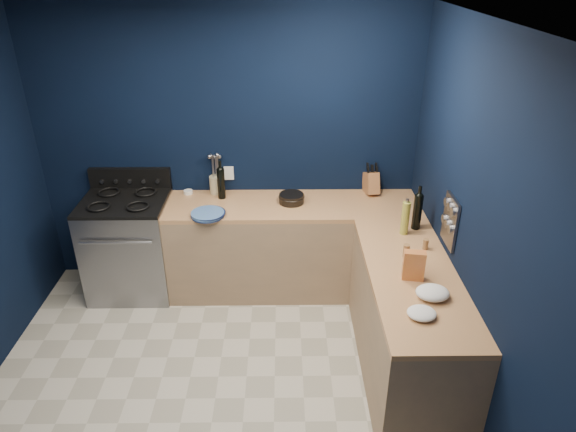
{
  "coord_description": "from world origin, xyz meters",
  "views": [
    {
      "loc": [
        0.51,
        -2.77,
        2.94
      ],
      "look_at": [
        0.55,
        1.0,
        1.0
      ],
      "focal_mm": 32.07,
      "sensor_mm": 36.0,
      "label": 1
    }
  ],
  "objects_px": {
    "utensil_crock": "(217,185)",
    "crouton_bag": "(414,265)",
    "plate_stack": "(208,214)",
    "knife_block": "(371,183)",
    "gas_range": "(131,247)"
  },
  "relations": [
    {
      "from": "plate_stack",
      "to": "utensil_crock",
      "type": "xyz_separation_m",
      "value": [
        0.03,
        0.49,
        0.06
      ]
    },
    {
      "from": "knife_block",
      "to": "crouton_bag",
      "type": "xyz_separation_m",
      "value": [
        0.07,
        -1.45,
        0.01
      ]
    },
    {
      "from": "plate_stack",
      "to": "crouton_bag",
      "type": "height_order",
      "value": "crouton_bag"
    },
    {
      "from": "gas_range",
      "to": "crouton_bag",
      "type": "height_order",
      "value": "crouton_bag"
    },
    {
      "from": "plate_stack",
      "to": "utensil_crock",
      "type": "distance_m",
      "value": 0.49
    },
    {
      "from": "plate_stack",
      "to": "knife_block",
      "type": "relative_size",
      "value": 1.41
    },
    {
      "from": "gas_range",
      "to": "knife_block",
      "type": "distance_m",
      "value": 2.35
    },
    {
      "from": "plate_stack",
      "to": "knife_block",
      "type": "xyz_separation_m",
      "value": [
        1.48,
        0.47,
        0.08
      ]
    },
    {
      "from": "gas_range",
      "to": "knife_block",
      "type": "bearing_deg",
      "value": 6.31
    },
    {
      "from": "knife_block",
      "to": "plate_stack",
      "type": "bearing_deg",
      "value": -172.31
    },
    {
      "from": "utensil_crock",
      "to": "gas_range",
      "type": "bearing_deg",
      "value": -161.65
    },
    {
      "from": "plate_stack",
      "to": "crouton_bag",
      "type": "xyz_separation_m",
      "value": [
        1.56,
        -0.98,
        0.09
      ]
    },
    {
      "from": "crouton_bag",
      "to": "gas_range",
      "type": "bearing_deg",
      "value": 162.37
    },
    {
      "from": "gas_range",
      "to": "utensil_crock",
      "type": "relative_size",
      "value": 5.55
    },
    {
      "from": "utensil_crock",
      "to": "crouton_bag",
      "type": "bearing_deg",
      "value": -43.8
    }
  ]
}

